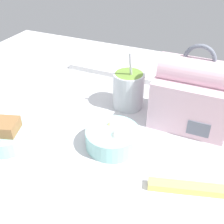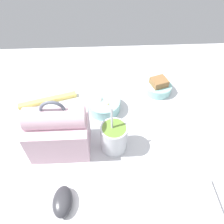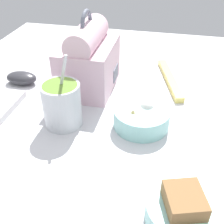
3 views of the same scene
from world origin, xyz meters
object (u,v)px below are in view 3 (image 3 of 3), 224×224
Objects in this scene: soup_cup at (62,104)px; computer_mouse at (22,78)px; chopstick_case at (170,79)px; lunch_bag at (88,60)px; bento_bowl_snacks at (141,117)px; bento_bowl_sandwich at (182,211)px.

computer_mouse is (15.70, 19.03, -3.73)cm from soup_cup.
chopstick_case is (26.34, -23.69, -4.68)cm from soup_cup.
chopstick_case is at bearing -69.51° from lunch_bag.
bento_bowl_snacks is at bearing -80.53° from soup_cup.
chopstick_case is (10.64, -42.72, -0.95)cm from computer_mouse.
bento_bowl_snacks reaches higher than computer_mouse.
lunch_bag is at bearing -3.72° from soup_cup.
bento_bowl_sandwich is at bearing -157.65° from bento_bowl_snacks.
bento_bowl_sandwich reaches higher than computer_mouse.
soup_cup is at bearing 53.35° from bento_bowl_sandwich.
bento_bowl_sandwich is 25.69cm from bento_bowl_snacks.
soup_cup is (-17.92, 1.16, -2.96)cm from lunch_bag.
computer_mouse is at bearing 50.47° from soup_cup.
bento_bowl_sandwich is 0.49× the size of chopstick_case.
bento_bowl_sandwich is 0.89× the size of bento_bowl_snacks.
soup_cup is 18.61cm from bento_bowl_snacks.
computer_mouse is 0.39× the size of chopstick_case.
chopstick_case is (47.09, 4.19, -1.66)cm from bento_bowl_sandwich.
lunch_bag is 18.20cm from soup_cup.
chopstick_case is at bearing 5.08° from bento_bowl_sandwich.
bento_bowl_snacks is at bearing -108.85° from computer_mouse.
lunch_bag is 21.39cm from computer_mouse.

